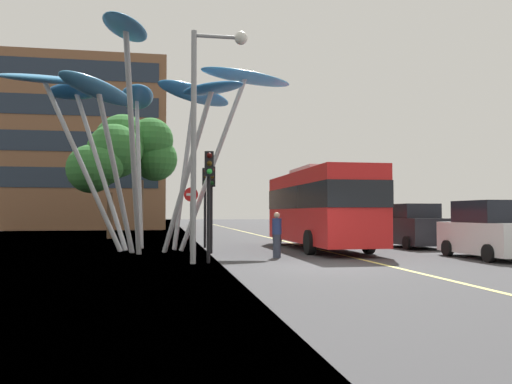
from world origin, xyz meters
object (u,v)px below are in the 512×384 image
(street_lamp, at_px, (207,113))
(no_entry_sign, at_px, (191,209))
(car_parked_mid, at_px, (413,227))
(traffic_light_kerb_near, at_px, (209,182))
(leaf_sculpture, at_px, (135,98))
(traffic_light_kerb_far, at_px, (211,191))
(car_parked_near, at_px, (489,232))
(traffic_light_island_mid, at_px, (205,190))
(car_parked_far, at_px, (358,222))
(red_bus, at_px, (319,205))
(pedestrian, at_px, (277,235))

(street_lamp, distance_m, no_entry_sign, 6.20)
(car_parked_mid, height_order, street_lamp, street_lamp)
(traffic_light_kerb_near, bearing_deg, leaf_sculpture, 113.44)
(traffic_light_kerb_near, relative_size, no_entry_sign, 1.34)
(traffic_light_kerb_far, distance_m, car_parked_near, 10.42)
(leaf_sculpture, height_order, traffic_light_kerb_far, leaf_sculpture)
(traffic_light_island_mid, relative_size, car_parked_far, 0.88)
(car_parked_near, height_order, car_parked_mid, car_parked_near)
(red_bus, bearing_deg, car_parked_mid, 3.71)
(leaf_sculpture, height_order, car_parked_near, leaf_sculpture)
(leaf_sculpture, distance_m, car_parked_mid, 13.97)
(traffic_light_kerb_near, distance_m, traffic_light_kerb_far, 3.99)
(car_parked_near, distance_m, no_entry_sign, 11.57)
(car_parked_mid, distance_m, street_lamp, 12.40)
(traffic_light_kerb_far, bearing_deg, street_lamp, -97.20)
(red_bus, height_order, street_lamp, street_lamp)
(car_parked_near, distance_m, car_parked_mid, 5.96)
(leaf_sculpture, height_order, car_parked_far, leaf_sculpture)
(traffic_light_kerb_near, relative_size, car_parked_far, 0.86)
(car_parked_near, height_order, car_parked_far, car_parked_far)
(traffic_light_kerb_near, height_order, pedestrian, traffic_light_kerb_near)
(car_parked_mid, height_order, pedestrian, car_parked_mid)
(red_bus, xyz_separation_m, car_parked_near, (4.55, -5.65, -1.03))
(pedestrian, bearing_deg, car_parked_far, 56.59)
(traffic_light_island_mid, distance_m, car_parked_near, 12.24)
(leaf_sculpture, bearing_deg, car_parked_near, -26.67)
(traffic_light_kerb_near, xyz_separation_m, pedestrian, (2.61, 1.66, -1.79))
(pedestrian, bearing_deg, traffic_light_kerb_near, -147.51)
(leaf_sculpture, relative_size, no_entry_sign, 4.66)
(car_parked_near, height_order, no_entry_sign, no_entry_sign)
(traffic_light_kerb_near, xyz_separation_m, no_entry_sign, (-0.32, 5.25, -0.83))
(car_parked_far, height_order, no_entry_sign, no_entry_sign)
(leaf_sculpture, relative_size, car_parked_far, 2.99)
(traffic_light_kerb_near, relative_size, pedestrian, 2.19)
(traffic_light_kerb_far, bearing_deg, car_parked_mid, 11.29)
(car_parked_near, xyz_separation_m, pedestrian, (-7.30, 1.73, -0.13))
(traffic_light_island_mid, height_order, car_parked_far, traffic_light_island_mid)
(leaf_sculpture, distance_m, car_parked_far, 15.26)
(traffic_light_island_mid, bearing_deg, red_bus, -21.28)
(car_parked_near, relative_size, pedestrian, 2.49)
(leaf_sculpture, bearing_deg, traffic_light_island_mid, 21.06)
(traffic_light_kerb_far, distance_m, street_lamp, 4.75)
(traffic_light_island_mid, height_order, car_parked_near, traffic_light_island_mid)
(red_bus, bearing_deg, car_parked_near, -51.15)
(leaf_sculpture, height_order, traffic_light_kerb_near, leaf_sculpture)
(red_bus, bearing_deg, leaf_sculpture, 175.09)
(traffic_light_island_mid, bearing_deg, street_lamp, -94.02)
(street_lamp, distance_m, pedestrian, 5.18)
(leaf_sculpture, distance_m, street_lamp, 7.14)
(car_parked_mid, xyz_separation_m, car_parked_far, (-0.11, 6.87, 0.13))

